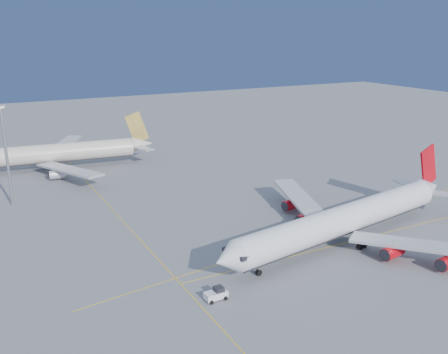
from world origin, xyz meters
TOP-DOWN VIEW (x-y plane):
  - ground at (0.00, 0.00)m, footprint 500.00×500.00m
  - taxiway_lines at (-14.71, 6.34)m, footprint 118.86×140.00m
  - airliner_virgin at (-0.62, -13.47)m, footprint 70.48×62.63m
  - airliner_etihad at (-46.25, 76.87)m, footprint 67.37×61.86m
  - pushback_tug at (-36.70, -21.81)m, footprint 3.95×2.50m
  - light_mast at (-62.09, 45.60)m, footprint 2.28×2.28m

SIDE VIEW (x-z plane):
  - ground at x=0.00m, z-range 0.00..0.00m
  - taxiway_lines at x=-14.71m, z-range 0.00..0.02m
  - pushback_tug at x=-36.70m, z-range -0.08..2.10m
  - airliner_virgin at x=-0.62m, z-range -3.46..13.98m
  - airliner_etihad at x=-46.25m, z-range -3.44..14.14m
  - light_mast at x=-62.09m, z-range 2.38..28.76m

